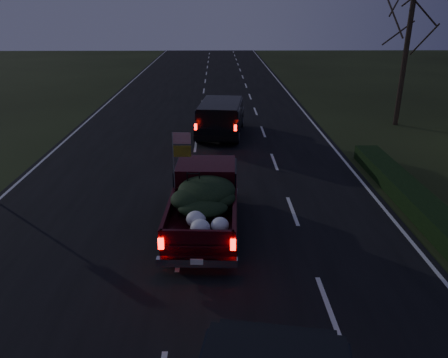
# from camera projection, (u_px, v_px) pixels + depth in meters

# --- Properties ---
(ground) EXTENTS (120.00, 120.00, 0.00)m
(ground) POSITION_uv_depth(u_px,v_px,m) (180.00, 251.00, 12.35)
(ground) COLOR black
(ground) RESTS_ON ground
(road_asphalt) EXTENTS (14.00, 120.00, 0.02)m
(road_asphalt) POSITION_uv_depth(u_px,v_px,m) (180.00, 250.00, 12.34)
(road_asphalt) COLOR black
(road_asphalt) RESTS_ON ground
(hedge_row) EXTENTS (1.00, 10.00, 0.60)m
(hedge_row) POSITION_uv_depth(u_px,v_px,m) (411.00, 196.00, 15.14)
(hedge_row) COLOR black
(hedge_row) RESTS_ON ground
(bare_tree_far) EXTENTS (3.60, 3.60, 7.00)m
(bare_tree_far) POSITION_uv_depth(u_px,v_px,m) (409.00, 30.00, 23.60)
(bare_tree_far) COLOR black
(bare_tree_far) RESTS_ON ground
(pickup_truck) EXTENTS (2.21, 5.27, 2.72)m
(pickup_truck) POSITION_uv_depth(u_px,v_px,m) (204.00, 197.00, 13.32)
(pickup_truck) COLOR black
(pickup_truck) RESTS_ON ground
(lead_suv) EXTENTS (2.70, 5.32, 1.47)m
(lead_suv) POSITION_uv_depth(u_px,v_px,m) (221.00, 115.00, 23.01)
(lead_suv) COLOR black
(lead_suv) RESTS_ON ground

